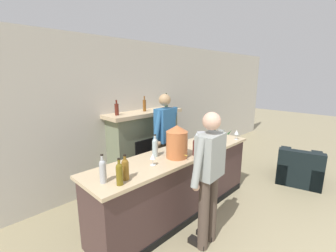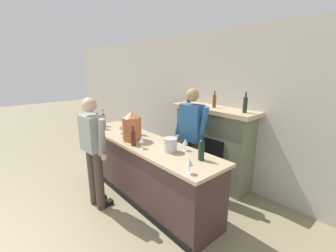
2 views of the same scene
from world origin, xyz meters
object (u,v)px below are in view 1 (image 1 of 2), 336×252
Objects in this scene: armchair_black at (299,169)px; ice_bucket_steel at (203,138)px; wine_bottle_chardonnay_pale at (103,170)px; wine_bottle_rose_blush at (119,173)px; fireplace_stone at (145,146)px; copper_dispenser at (177,141)px; person_bartender at (165,138)px; wine_bottle_riesling_slim at (195,146)px; wine_bottle_merlot_tall at (155,147)px; wine_glass_front_left at (201,144)px; wine_glass_mid_counter at (153,157)px; wine_glass_by_dispenser at (237,133)px; wine_bottle_port_short at (125,168)px; wine_glass_back_row at (198,133)px; potted_plant_corner at (224,143)px; wine_bottle_cabernet_heavy at (213,129)px; person_customer at (209,175)px.

ice_bucket_steel is at bearing 150.65° from armchair_black.
wine_bottle_chardonnay_pale reaches higher than wine_bottle_rose_blush.
fireplace_stone is 1.55m from copper_dispenser.
person_bartender is 6.05× the size of wine_bottle_riesling_slim.
wine_bottle_merlot_tall reaches higher than wine_bottle_rose_blush.
person_bartender is 10.46× the size of wine_glass_front_left.
wine_bottle_chardonnay_pale is 2.06× the size of wine_glass_mid_counter.
wine_glass_mid_counter is (-0.24, -0.22, -0.03)m from wine_bottle_merlot_tall.
wine_glass_by_dispenser is at bearing -0.60° from wine_bottle_rose_blush.
wine_bottle_riesling_slim is at bearing -13.31° from wine_glass_mid_counter.
wine_bottle_merlot_tall is 0.78m from wine_bottle_port_short.
wine_bottle_merlot_tall is at bearing 139.02° from wine_bottle_riesling_slim.
wine_bottle_riesling_slim reaches higher than wine_glass_back_row.
potted_plant_corner is at bearing 22.83° from wine_bottle_riesling_slim.
ice_bucket_steel reaches higher than wine_glass_by_dispenser.
wine_bottle_cabernet_heavy is 1.07m from wine_bottle_riesling_slim.
wine_bottle_cabernet_heavy reaches higher than wine_glass_front_left.
copper_dispenser reaches higher than wine_glass_mid_counter.
wine_glass_mid_counter is at bearing -175.13° from ice_bucket_steel.
copper_dispenser reaches higher than wine_bottle_chardonnay_pale.
armchair_black is 2.84m from person_customer.
wine_bottle_port_short reaches higher than wine_glass_mid_counter.
copper_dispenser is 0.80m from ice_bucket_steel.
copper_dispenser is at bearing -160.55° from wine_glass_back_row.
wine_bottle_port_short is at bearing -169.42° from wine_glass_mid_counter.
wine_bottle_cabernet_heavy is (-1.77, -0.80, 0.82)m from potted_plant_corner.
person_bartender reaches higher than copper_dispenser.
ice_bucket_steel is at bearing 4.87° from wine_glass_mid_counter.
wine_bottle_chardonnay_pale is (-1.66, -0.75, 0.13)m from person_bartender.
wine_bottle_port_short is (0.11, 0.06, -0.00)m from wine_bottle_rose_blush.
armchair_black is 5.90× the size of wine_glass_by_dispenser.
wine_bottle_merlot_tall is at bearing -143.26° from person_bartender.
wine_bottle_chardonnay_pale reaches higher than wine_glass_back_row.
wine_glass_front_left is (-2.21, 0.82, 0.84)m from armchair_black.
copper_dispenser reaches higher than wine_bottle_port_short.
person_customer is at bearing -152.13° from potted_plant_corner.
wine_glass_front_left reaches higher than potted_plant_corner.
wine_bottle_chardonnay_pale is 2.01m from wine_glass_back_row.
wine_bottle_merlot_tall is 0.32m from wine_glass_mid_counter.
armchair_black is 2.21× the size of copper_dispenser.
wine_bottle_rose_blush is (-0.83, -0.37, -0.01)m from wine_bottle_merlot_tall.
fireplace_stone is at bearing 68.57° from copper_dispenser.
ice_bucket_steel is 1.25× the size of wine_glass_mid_counter.
person_customer is at bearing -148.01° from wine_bottle_cabernet_heavy.
person_customer is 1.58m from wine_glass_by_dispenser.
wine_glass_mid_counter is (-0.85, 0.13, -0.01)m from wine_glass_front_left.
wine_bottle_riesling_slim is (0.34, 0.48, 0.17)m from person_customer.
fireplace_stone is 2.19m from wine_bottle_rose_blush.
person_bartender is at bearing 125.36° from wine_glass_back_row.
wine_glass_by_dispenser is (0.98, -0.05, 0.00)m from wine_glass_front_left.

